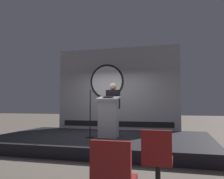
{
  "coord_description": "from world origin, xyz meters",
  "views": [
    {
      "loc": [
        2.24,
        -7.04,
        1.28
      ],
      "look_at": [
        0.29,
        0.12,
        1.71
      ],
      "focal_mm": 38.81,
      "sensor_mm": 36.0,
      "label": 1
    }
  ],
  "objects_px": {
    "microphone_stand": "(91,120)",
    "audience_chair_right": "(113,176)",
    "speaker_person": "(113,108)",
    "audience_chair_left": "(157,156)",
    "podium": "(108,117)"
  },
  "relations": [
    {
      "from": "speaker_person",
      "to": "audience_chair_left",
      "type": "xyz_separation_m",
      "value": [
        1.63,
        -3.54,
        -0.63
      ]
    },
    {
      "from": "podium",
      "to": "audience_chair_left",
      "type": "height_order",
      "value": "podium"
    },
    {
      "from": "audience_chair_left",
      "to": "audience_chair_right",
      "type": "xyz_separation_m",
      "value": [
        -0.38,
        -1.13,
        0.0
      ]
    },
    {
      "from": "speaker_person",
      "to": "audience_chair_left",
      "type": "relative_size",
      "value": 1.82
    },
    {
      "from": "microphone_stand",
      "to": "audience_chair_right",
      "type": "relative_size",
      "value": 1.55
    },
    {
      "from": "audience_chair_right",
      "to": "speaker_person",
      "type": "bearing_deg",
      "value": 104.99
    },
    {
      "from": "podium",
      "to": "audience_chair_right",
      "type": "bearing_deg",
      "value": -73.22
    },
    {
      "from": "speaker_person",
      "to": "audience_chair_right",
      "type": "relative_size",
      "value": 1.82
    },
    {
      "from": "audience_chair_left",
      "to": "audience_chair_right",
      "type": "height_order",
      "value": "same"
    },
    {
      "from": "microphone_stand",
      "to": "speaker_person",
      "type": "bearing_deg",
      "value": 47.53
    },
    {
      "from": "speaker_person",
      "to": "microphone_stand",
      "type": "bearing_deg",
      "value": -132.47
    },
    {
      "from": "podium",
      "to": "audience_chair_right",
      "type": "relative_size",
      "value": 1.35
    },
    {
      "from": "podium",
      "to": "audience_chair_left",
      "type": "xyz_separation_m",
      "value": [
        1.64,
        -3.06,
        -0.4
      ]
    },
    {
      "from": "speaker_person",
      "to": "microphone_stand",
      "type": "distance_m",
      "value": 0.84
    },
    {
      "from": "speaker_person",
      "to": "audience_chair_right",
      "type": "distance_m",
      "value": 4.87
    }
  ]
}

